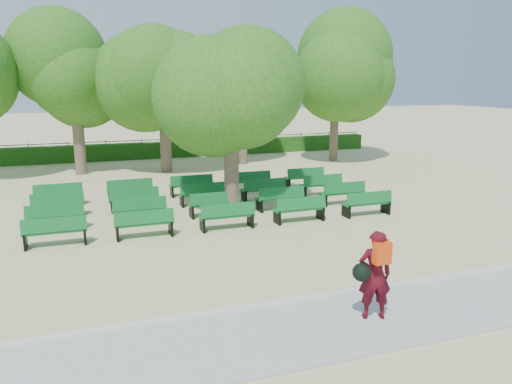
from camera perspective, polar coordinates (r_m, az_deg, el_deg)
ground at (r=15.97m, az=-3.00°, el=-3.25°), size 120.00×120.00×0.00m
paving at (r=9.56m, az=10.10°, el=-14.58°), size 30.00×2.20×0.06m
curb at (r=10.46m, az=6.96°, el=-11.86°), size 30.00×0.12×0.10m
hedge at (r=29.33m, az=-10.81°, el=4.75°), size 26.00×0.70×0.90m
fence at (r=29.78m, az=-10.89°, el=3.99°), size 26.00×0.10×1.02m
tree_line at (r=25.49m, az=-9.39°, el=2.61°), size 21.80×6.80×7.04m
bench_array at (r=17.27m, az=-5.62°, el=-1.78°), size 1.67×0.62×1.04m
tree_among at (r=16.06m, az=-2.93°, el=11.74°), size 4.46×4.46×6.15m
person at (r=9.44m, az=13.34°, el=-9.08°), size 0.83×0.56×1.68m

